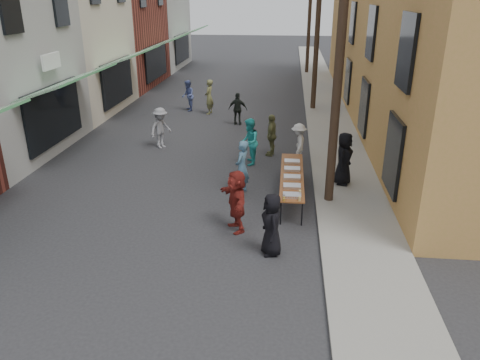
% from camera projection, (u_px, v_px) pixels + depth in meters
% --- Properties ---
extents(ground, '(120.00, 120.00, 0.00)m').
position_uv_depth(ground, '(166.00, 244.00, 11.94)').
color(ground, '#28282B').
rests_on(ground, ground).
extents(sidewalk, '(2.20, 60.00, 0.10)m').
position_uv_depth(sidewalk, '(326.00, 109.00, 25.26)').
color(sidewalk, gray).
rests_on(sidewalk, ground).
extents(storefront_row, '(8.00, 37.00, 9.00)m').
position_uv_depth(storefront_row, '(49.00, 28.00, 25.13)').
color(storefront_row, maroon).
rests_on(storefront_row, ground).
extents(building_ochre, '(10.00, 28.00, 10.00)m').
position_uv_depth(building_ochre, '(466.00, 14.00, 21.89)').
color(building_ochre, '#AE863E').
rests_on(building_ochre, ground).
extents(utility_pole_near, '(0.26, 0.26, 9.00)m').
position_uv_depth(utility_pole_near, '(340.00, 51.00, 12.60)').
color(utility_pole_near, '#2D2116').
rests_on(utility_pole_near, ground).
extents(utility_pole_mid, '(0.26, 0.26, 9.00)m').
position_uv_depth(utility_pole_mid, '(318.00, 22.00, 23.65)').
color(utility_pole_mid, '#2D2116').
rests_on(utility_pole_mid, ground).
extents(utility_pole_far, '(0.26, 0.26, 9.00)m').
position_uv_depth(utility_pole_far, '(310.00, 12.00, 34.71)').
color(utility_pole_far, '#2D2116').
rests_on(utility_pole_far, ground).
extents(serving_table, '(0.70, 4.00, 0.75)m').
position_uv_depth(serving_table, '(292.00, 176.00, 14.37)').
color(serving_table, brown).
rests_on(serving_table, ground).
extents(catering_tray_sausage, '(0.50, 0.33, 0.08)m').
position_uv_depth(catering_tray_sausage, '(292.00, 195.00, 12.82)').
color(catering_tray_sausage, maroon).
rests_on(catering_tray_sausage, serving_table).
extents(catering_tray_foil_b, '(0.50, 0.33, 0.08)m').
position_uv_depth(catering_tray_foil_b, '(292.00, 186.00, 13.42)').
color(catering_tray_foil_b, '#B2B2B7').
rests_on(catering_tray_foil_b, serving_table).
extents(catering_tray_buns, '(0.50, 0.33, 0.08)m').
position_uv_depth(catering_tray_buns, '(292.00, 177.00, 14.07)').
color(catering_tray_buns, tan).
rests_on(catering_tray_buns, serving_table).
extents(catering_tray_foil_d, '(0.50, 0.33, 0.08)m').
position_uv_depth(catering_tray_foil_d, '(292.00, 169.00, 14.71)').
color(catering_tray_foil_d, '#B2B2B7').
rests_on(catering_tray_foil_d, serving_table).
extents(catering_tray_buns_end, '(0.50, 0.33, 0.08)m').
position_uv_depth(catering_tray_buns_end, '(292.00, 162.00, 15.36)').
color(catering_tray_buns_end, tan).
rests_on(catering_tray_buns_end, serving_table).
extents(condiment_jar_a, '(0.07, 0.07, 0.08)m').
position_uv_depth(condiment_jar_a, '(284.00, 200.00, 12.57)').
color(condiment_jar_a, '#A57F26').
rests_on(condiment_jar_a, serving_table).
extents(condiment_jar_b, '(0.07, 0.07, 0.08)m').
position_uv_depth(condiment_jar_b, '(284.00, 198.00, 12.66)').
color(condiment_jar_b, '#A57F26').
rests_on(condiment_jar_b, serving_table).
extents(condiment_jar_c, '(0.07, 0.07, 0.08)m').
position_uv_depth(condiment_jar_c, '(284.00, 197.00, 12.75)').
color(condiment_jar_c, '#A57F26').
rests_on(condiment_jar_c, serving_table).
extents(cup_stack, '(0.08, 0.08, 0.12)m').
position_uv_depth(cup_stack, '(300.00, 199.00, 12.57)').
color(cup_stack, tan).
rests_on(cup_stack, serving_table).
extents(guest_front_a, '(0.69, 0.88, 1.58)m').
position_uv_depth(guest_front_a, '(272.00, 225.00, 11.22)').
color(guest_front_a, black).
rests_on(guest_front_a, ground).
extents(guest_front_b, '(0.57, 0.72, 1.73)m').
position_uv_depth(guest_front_b, '(242.00, 167.00, 14.63)').
color(guest_front_b, teal).
rests_on(guest_front_b, ground).
extents(guest_front_c, '(0.69, 0.87, 1.73)m').
position_uv_depth(guest_front_c, '(249.00, 142.00, 17.09)').
color(guest_front_c, '#2AB0AE').
rests_on(guest_front_c, ground).
extents(guest_front_d, '(0.59, 1.00, 1.52)m').
position_uv_depth(guest_front_d, '(298.00, 144.00, 17.22)').
color(guest_front_d, silver).
rests_on(guest_front_d, ground).
extents(guest_front_e, '(0.59, 1.02, 1.63)m').
position_uv_depth(guest_front_e, '(272.00, 135.00, 18.07)').
color(guest_front_e, '#65673C').
rests_on(guest_front_e, ground).
extents(guest_queue_back, '(1.08, 1.65, 1.70)m').
position_uv_depth(guest_queue_back, '(236.00, 201.00, 12.35)').
color(guest_queue_back, maroon).
rests_on(guest_queue_back, ground).
extents(server, '(0.82, 0.99, 1.73)m').
position_uv_depth(server, '(344.00, 159.00, 15.11)').
color(server, black).
rests_on(server, sidewalk).
extents(passerby_left, '(1.08, 1.24, 1.66)m').
position_uv_depth(passerby_left, '(161.00, 128.00, 18.94)').
color(passerby_left, gray).
rests_on(passerby_left, ground).
extents(passerby_mid, '(0.94, 0.47, 1.54)m').
position_uv_depth(passerby_mid, '(238.00, 109.00, 22.24)').
color(passerby_mid, black).
rests_on(passerby_mid, ground).
extents(passerby_right, '(0.51, 0.70, 1.78)m').
position_uv_depth(passerby_right, '(209.00, 97.00, 24.19)').
color(passerby_right, olive).
rests_on(passerby_right, ground).
extents(passerby_far, '(0.79, 0.92, 1.62)m').
position_uv_depth(passerby_far, '(188.00, 96.00, 24.84)').
color(passerby_far, '#52609E').
rests_on(passerby_far, ground).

